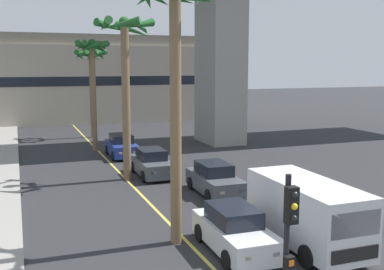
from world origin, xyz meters
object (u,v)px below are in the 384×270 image
at_px(car_queue_third, 122,146).
at_px(palm_tree_far_median, 91,64).
at_px(palm_tree_mid_median, 125,57).
at_px(palm_tree_farthest_median, 174,32).
at_px(car_queue_front, 234,231).
at_px(palm_tree_near_median, 93,60).
at_px(car_queue_fourth, 215,180).
at_px(traffic_light_median_near, 288,246).
at_px(car_queue_second, 152,163).
at_px(delivery_van, 306,211).

xyz_separation_m(car_queue_third, palm_tree_far_median, (-0.51, 9.60, 5.75)).
xyz_separation_m(palm_tree_mid_median, palm_tree_farthest_median, (-0.51, -9.86, 0.66)).
bearing_deg(car_queue_front, car_queue_third, 90.10).
xyz_separation_m(palm_tree_near_median, palm_tree_far_median, (0.86, 6.76, -0.22)).
distance_m(car_queue_front, palm_tree_mid_median, 12.90).
relative_size(car_queue_fourth, traffic_light_median_near, 0.98).
bearing_deg(car_queue_fourth, car_queue_front, -108.01).
distance_m(car_queue_second, car_queue_third, 6.36).
height_order(car_queue_second, car_queue_fourth, same).
relative_size(car_queue_front, traffic_light_median_near, 0.99).
relative_size(palm_tree_far_median, palm_tree_farthest_median, 0.84).
height_order(car_queue_front, car_queue_second, same).
height_order(car_queue_front, traffic_light_median_near, traffic_light_median_near).
distance_m(car_queue_second, palm_tree_far_median, 16.98).
bearing_deg(car_queue_second, car_queue_third, 93.64).
relative_size(delivery_van, traffic_light_median_near, 1.25).
xyz_separation_m(car_queue_front, delivery_van, (2.53, -0.53, 0.57)).
bearing_deg(car_queue_fourth, traffic_light_median_near, -107.13).
bearing_deg(delivery_van, palm_tree_mid_median, 107.24).
relative_size(car_queue_second, palm_tree_near_median, 0.50).
bearing_deg(palm_tree_mid_median, palm_tree_far_median, 87.89).
relative_size(car_queue_fourth, palm_tree_near_median, 0.50).
distance_m(palm_tree_far_median, palm_tree_farthest_median, 26.25).
bearing_deg(car_queue_second, palm_tree_far_median, 93.28).
height_order(car_queue_third, traffic_light_median_near, traffic_light_median_near).
xyz_separation_m(car_queue_second, palm_tree_far_median, (-0.92, 15.95, 5.75)).
xyz_separation_m(car_queue_third, car_queue_fourth, (2.27, -11.18, 0.00)).
height_order(car_queue_second, palm_tree_farthest_median, palm_tree_farthest_median).
xyz_separation_m(car_queue_fourth, palm_tree_near_median, (-3.65, 14.01, 5.97)).
height_order(car_queue_second, car_queue_third, same).
relative_size(car_queue_fourth, palm_tree_far_median, 0.53).
distance_m(car_queue_front, delivery_van, 2.65).
relative_size(palm_tree_mid_median, palm_tree_farthest_median, 0.96).
bearing_deg(car_queue_front, delivery_van, -11.77).
height_order(car_queue_fourth, palm_tree_mid_median, palm_tree_mid_median).
distance_m(palm_tree_near_median, palm_tree_farthest_median, 19.46).
distance_m(car_queue_second, palm_tree_farthest_median, 12.45).
bearing_deg(palm_tree_farthest_median, palm_tree_far_median, 87.57).
xyz_separation_m(car_queue_second, car_queue_fourth, (1.87, -4.83, 0.00)).
bearing_deg(traffic_light_median_near, car_queue_fourth, 72.87).
height_order(car_queue_third, palm_tree_farthest_median, palm_tree_farthest_median).
bearing_deg(palm_tree_farthest_median, car_queue_fourth, 54.37).
distance_m(car_queue_third, traffic_light_median_near, 24.30).
bearing_deg(car_queue_fourth, palm_tree_mid_median, 127.45).
xyz_separation_m(palm_tree_far_median, palm_tree_farthest_median, (-1.11, -26.21, 1.00)).
distance_m(car_queue_front, car_queue_fourth, 7.25).
height_order(car_queue_second, palm_tree_mid_median, palm_tree_mid_median).
relative_size(traffic_light_median_near, palm_tree_near_median, 0.51).
bearing_deg(car_queue_front, palm_tree_far_median, 91.12).
height_order(car_queue_fourth, palm_tree_farthest_median, palm_tree_farthest_median).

